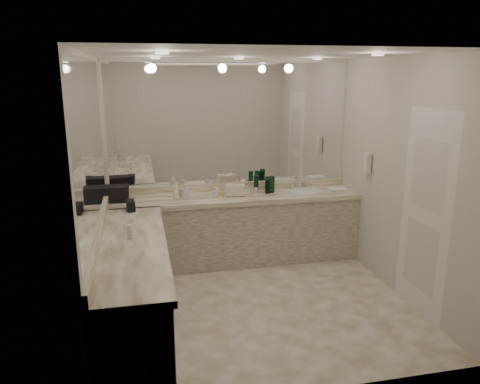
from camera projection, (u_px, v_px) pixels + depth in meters
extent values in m
plane|color=silver|center=(258.00, 303.00, 5.08)|extent=(3.20, 3.20, 0.00)
plane|color=white|center=(260.00, 54.00, 4.43)|extent=(3.20, 3.20, 0.00)
cube|color=beige|center=(230.00, 160.00, 6.18)|extent=(3.20, 0.02, 2.60)
cube|color=beige|center=(96.00, 195.00, 4.43)|extent=(0.02, 3.00, 2.60)
cube|color=beige|center=(401.00, 179.00, 5.09)|extent=(0.02, 3.00, 2.60)
cube|color=beige|center=(235.00, 231.00, 6.11)|extent=(3.20, 0.60, 0.84)
cube|color=white|center=(235.00, 198.00, 5.99)|extent=(3.20, 0.64, 0.06)
cube|color=beige|center=(133.00, 291.00, 4.42)|extent=(0.60, 2.40, 0.84)
cube|color=white|center=(131.00, 247.00, 4.31)|extent=(0.64, 2.42, 0.06)
cube|color=white|center=(231.00, 186.00, 6.24)|extent=(3.20, 0.04, 0.10)
cube|color=white|center=(100.00, 230.00, 4.52)|extent=(0.04, 3.00, 0.10)
cube|color=white|center=(230.00, 124.00, 6.05)|extent=(3.12, 0.01, 1.55)
cube|color=white|center=(93.00, 146.00, 4.31)|extent=(0.01, 2.92, 1.55)
cylinder|color=white|center=(305.00, 192.00, 6.19)|extent=(0.44, 0.44, 0.03)
cube|color=silver|center=(300.00, 183.00, 6.37)|extent=(0.24, 0.16, 0.14)
cube|color=white|center=(367.00, 163.00, 5.73)|extent=(0.06, 0.10, 0.24)
cube|color=white|center=(425.00, 215.00, 4.68)|extent=(0.02, 0.82, 2.10)
cube|color=black|center=(115.00, 194.00, 5.68)|extent=(0.34, 0.22, 0.19)
cube|color=black|center=(131.00, 206.00, 5.33)|extent=(0.11, 0.21, 0.11)
cube|color=beige|center=(235.00, 190.00, 5.96)|extent=(0.25, 0.18, 0.13)
cube|color=white|center=(337.00, 190.00, 6.19)|extent=(0.25, 0.17, 0.04)
cylinder|color=white|center=(130.00, 232.00, 4.43)|extent=(0.05, 0.05, 0.13)
imported|color=white|center=(176.00, 190.00, 5.82)|extent=(0.08, 0.08, 0.21)
imported|color=white|center=(186.00, 191.00, 5.86)|extent=(0.09, 0.09, 0.17)
imported|color=#FFDA94|center=(233.00, 189.00, 5.97)|extent=(0.12, 0.12, 0.16)
cylinder|color=#134D2C|center=(268.00, 185.00, 6.15)|extent=(0.07, 0.07, 0.18)
cylinder|color=#134D2C|center=(272.00, 184.00, 6.12)|extent=(0.07, 0.07, 0.21)
cylinder|color=#134D2C|center=(268.00, 184.00, 6.21)|extent=(0.07, 0.07, 0.19)
cylinder|color=#134D2C|center=(268.00, 186.00, 6.07)|extent=(0.07, 0.07, 0.18)
cylinder|color=#134D2C|center=(256.00, 183.00, 6.17)|extent=(0.06, 0.06, 0.21)
cylinder|color=#F2D84C|center=(222.00, 194.00, 5.94)|extent=(0.04, 0.04, 0.07)
cylinder|color=#E0B28C|center=(181.00, 193.00, 5.96)|extent=(0.06, 0.06, 0.09)
cylinder|color=silver|center=(256.00, 190.00, 6.07)|extent=(0.05, 0.05, 0.08)
cylinder|color=silver|center=(215.00, 194.00, 5.88)|extent=(0.05, 0.05, 0.08)
cylinder|color=#E0B28C|center=(252.00, 192.00, 5.95)|extent=(0.04, 0.04, 0.10)
cylinder|color=silver|center=(217.00, 191.00, 6.01)|extent=(0.06, 0.06, 0.09)
cylinder|color=#E57F66|center=(240.00, 190.00, 6.12)|extent=(0.05, 0.05, 0.07)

